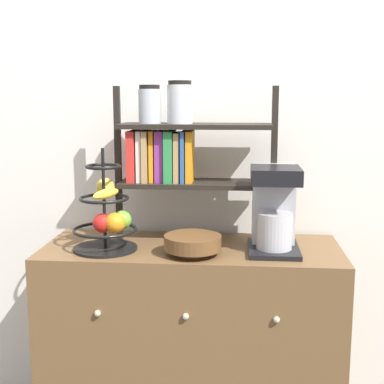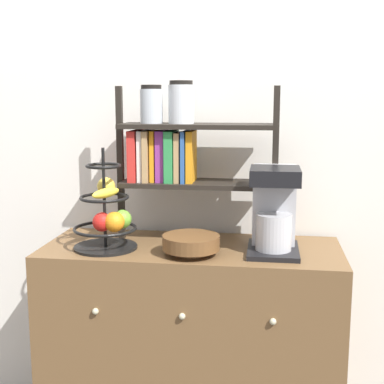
% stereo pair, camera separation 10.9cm
% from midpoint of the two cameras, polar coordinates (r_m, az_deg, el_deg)
% --- Properties ---
extents(wall_back, '(7.00, 0.05, 2.60)m').
position_cam_midpoint_polar(wall_back, '(2.28, -0.81, 6.88)').
color(wall_back, silver).
rests_on(wall_back, ground_plane).
extents(sideboard, '(1.15, 0.47, 0.86)m').
position_cam_midpoint_polar(sideboard, '(2.24, -1.50, -16.45)').
color(sideboard, brown).
rests_on(sideboard, ground_plane).
extents(coffee_maker, '(0.19, 0.25, 0.32)m').
position_cam_midpoint_polar(coffee_maker, '(2.02, 7.23, -1.71)').
color(coffee_maker, black).
rests_on(coffee_maker, sideboard).
extents(fruit_stand, '(0.24, 0.24, 0.39)m').
position_cam_midpoint_polar(fruit_stand, '(2.04, -10.52, -2.63)').
color(fruit_stand, black).
rests_on(fruit_stand, sideboard).
extents(wooden_bowl, '(0.21, 0.21, 0.07)m').
position_cam_midpoint_polar(wooden_bowl, '(1.96, -1.52, -5.50)').
color(wooden_bowl, brown).
rests_on(wooden_bowl, sideboard).
extents(shelf_hutch, '(0.64, 0.20, 0.63)m').
position_cam_midpoint_polar(shelf_hutch, '(2.11, -3.39, 4.92)').
color(shelf_hutch, black).
rests_on(shelf_hutch, sideboard).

